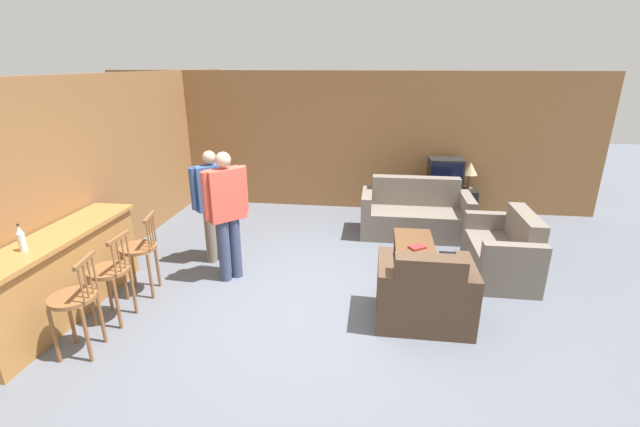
{
  "coord_description": "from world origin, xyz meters",
  "views": [
    {
      "loc": [
        0.62,
        -4.43,
        2.73
      ],
      "look_at": [
        -0.08,
        0.84,
        0.85
      ],
      "focal_mm": 24.0,
      "sensor_mm": 36.0,
      "label": 1
    }
  ],
  "objects_px": {
    "bar_chair_far": "(140,252)",
    "bottle": "(21,239)",
    "couch_far": "(415,215)",
    "table_lamp": "(470,169)",
    "book_on_table": "(417,247)",
    "loveseat_right": "(503,252)",
    "tv_unit": "(442,202)",
    "bar_chair_near": "(75,303)",
    "armchair_near": "(424,295)",
    "person_by_window": "(213,201)",
    "person_by_counter": "(227,210)",
    "coffee_table": "(414,247)",
    "tv": "(445,173)",
    "bar_chair_mid": "(110,275)"
  },
  "relations": [
    {
      "from": "book_on_table",
      "to": "table_lamp",
      "type": "distance_m",
      "value": 2.81
    },
    {
      "from": "bar_chair_mid",
      "to": "person_by_window",
      "type": "xyz_separation_m",
      "value": [
        0.56,
        1.64,
        0.35
      ]
    },
    {
      "from": "person_by_counter",
      "to": "table_lamp",
      "type": "bearing_deg",
      "value": 39.12
    },
    {
      "from": "coffee_table",
      "to": "tv",
      "type": "relative_size",
      "value": 1.82
    },
    {
      "from": "bar_chair_near",
      "to": "couch_far",
      "type": "bearing_deg",
      "value": 46.03
    },
    {
      "from": "bar_chair_mid",
      "to": "armchair_near",
      "type": "xyz_separation_m",
      "value": [
        3.39,
        0.41,
        -0.22
      ]
    },
    {
      "from": "loveseat_right",
      "to": "person_by_counter",
      "type": "distance_m",
      "value": 3.7
    },
    {
      "from": "couch_far",
      "to": "book_on_table",
      "type": "distance_m",
      "value": 1.58
    },
    {
      "from": "armchair_near",
      "to": "table_lamp",
      "type": "relative_size",
      "value": 2.08
    },
    {
      "from": "table_lamp",
      "to": "bar_chair_near",
      "type": "bearing_deg",
      "value": -134.44
    },
    {
      "from": "bar_chair_near",
      "to": "tv",
      "type": "xyz_separation_m",
      "value": [
        4.07,
        4.58,
        0.27
      ]
    },
    {
      "from": "loveseat_right",
      "to": "person_by_counter",
      "type": "xyz_separation_m",
      "value": [
        -3.6,
        -0.57,
        0.63
      ]
    },
    {
      "from": "bar_chair_near",
      "to": "armchair_near",
      "type": "relative_size",
      "value": 1.0
    },
    {
      "from": "bar_chair_far",
      "to": "armchair_near",
      "type": "distance_m",
      "value": 3.41
    },
    {
      "from": "table_lamp",
      "to": "bar_chair_far",
      "type": "bearing_deg",
      "value": -142.86
    },
    {
      "from": "couch_far",
      "to": "table_lamp",
      "type": "bearing_deg",
      "value": 43.86
    },
    {
      "from": "bar_chair_near",
      "to": "armchair_near",
      "type": "height_order",
      "value": "bar_chair_near"
    },
    {
      "from": "couch_far",
      "to": "tv_unit",
      "type": "relative_size",
      "value": 1.52
    },
    {
      "from": "tv",
      "to": "loveseat_right",
      "type": "bearing_deg",
      "value": -78.15
    },
    {
      "from": "bar_chair_far",
      "to": "bottle",
      "type": "xyz_separation_m",
      "value": [
        -0.64,
        -0.94,
        0.53
      ]
    },
    {
      "from": "bar_chair_mid",
      "to": "armchair_near",
      "type": "distance_m",
      "value": 3.43
    },
    {
      "from": "bar_chair_far",
      "to": "person_by_counter",
      "type": "xyz_separation_m",
      "value": [
        0.95,
        0.52,
        0.41
      ]
    },
    {
      "from": "couch_far",
      "to": "table_lamp",
      "type": "height_order",
      "value": "table_lamp"
    },
    {
      "from": "bar_chair_near",
      "to": "bar_chair_far",
      "type": "distance_m",
      "value": 1.18
    },
    {
      "from": "loveseat_right",
      "to": "book_on_table",
      "type": "relative_size",
      "value": 5.24
    },
    {
      "from": "couch_far",
      "to": "table_lamp",
      "type": "xyz_separation_m",
      "value": [
        1.01,
        0.97,
        0.58
      ]
    },
    {
      "from": "couch_far",
      "to": "armchair_near",
      "type": "xyz_separation_m",
      "value": [
        -0.09,
        -2.63,
        0.0
      ]
    },
    {
      "from": "coffee_table",
      "to": "table_lamp",
      "type": "distance_m",
      "value": 2.68
    },
    {
      "from": "bar_chair_far",
      "to": "book_on_table",
      "type": "xyz_separation_m",
      "value": [
        3.39,
        0.86,
        -0.12
      ]
    },
    {
      "from": "tv",
      "to": "table_lamp",
      "type": "xyz_separation_m",
      "value": [
        0.43,
        0.0,
        0.09
      ]
    },
    {
      "from": "bottle",
      "to": "armchair_near",
      "type": "bearing_deg",
      "value": 10.45
    },
    {
      "from": "couch_far",
      "to": "coffee_table",
      "type": "xyz_separation_m",
      "value": [
        -0.11,
        -1.4,
        0.03
      ]
    },
    {
      "from": "bar_chair_mid",
      "to": "coffee_table",
      "type": "height_order",
      "value": "bar_chair_mid"
    },
    {
      "from": "armchair_near",
      "to": "book_on_table",
      "type": "relative_size",
      "value": 4.12
    },
    {
      "from": "loveseat_right",
      "to": "tv_unit",
      "type": "height_order",
      "value": "loveseat_right"
    },
    {
      "from": "coffee_table",
      "to": "couch_far",
      "type": "bearing_deg",
      "value": 85.36
    },
    {
      "from": "bar_chair_near",
      "to": "loveseat_right",
      "type": "distance_m",
      "value": 5.09
    },
    {
      "from": "bottle",
      "to": "table_lamp",
      "type": "height_order",
      "value": "bottle"
    },
    {
      "from": "loveseat_right",
      "to": "coffee_table",
      "type": "bearing_deg",
      "value": -177.2
    },
    {
      "from": "loveseat_right",
      "to": "table_lamp",
      "type": "relative_size",
      "value": 2.64
    },
    {
      "from": "couch_far",
      "to": "armchair_near",
      "type": "height_order",
      "value": "couch_far"
    },
    {
      "from": "armchair_near",
      "to": "tv_unit",
      "type": "bearing_deg",
      "value": 79.42
    },
    {
      "from": "couch_far",
      "to": "loveseat_right",
      "type": "bearing_deg",
      "value": -51.6
    },
    {
      "from": "coffee_table",
      "to": "tv",
      "type": "height_order",
      "value": "tv"
    },
    {
      "from": "bar_chair_mid",
      "to": "person_by_counter",
      "type": "bearing_deg",
      "value": 49.92
    },
    {
      "from": "book_on_table",
      "to": "coffee_table",
      "type": "bearing_deg",
      "value": 96.45
    },
    {
      "from": "book_on_table",
      "to": "armchair_near",
      "type": "bearing_deg",
      "value": -89.98
    },
    {
      "from": "bar_chair_near",
      "to": "person_by_window",
      "type": "xyz_separation_m",
      "value": [
        0.56,
        2.21,
        0.35
      ]
    },
    {
      "from": "person_by_counter",
      "to": "coffee_table",
      "type": "bearing_deg",
      "value": 12.0
    },
    {
      "from": "couch_far",
      "to": "tv",
      "type": "relative_size",
      "value": 2.94
    }
  ]
}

